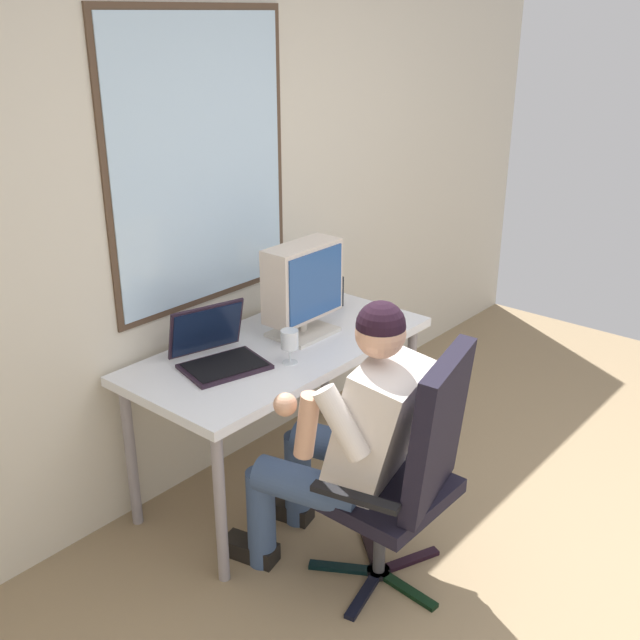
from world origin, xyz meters
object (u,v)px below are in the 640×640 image
person_seated (347,434)px  desk_speaker (334,292)px  desk (281,358)px  office_chair (410,464)px  wine_glass (290,341)px  laptop (216,349)px  crt_monitor (303,284)px

person_seated → desk_speaker: size_ratio=7.46×
desk → office_chair: bearing=-103.6°
desk → wine_glass: 0.26m
wine_glass → desk_speaker: desk_speaker is taller
person_seated → laptop: person_seated is taller
crt_monitor → laptop: size_ratio=1.06×
office_chair → wine_glass: 0.77m
crt_monitor → desk_speaker: bearing=17.8°
crt_monitor → wine_glass: bearing=-149.1°
person_seated → desk_speaker: 1.11m
office_chair → wine_glass: office_chair is taller
desk → person_seated: size_ratio=1.22×
desk → crt_monitor: crt_monitor is taller
desk → person_seated: (-0.27, -0.61, -0.05)m
crt_monitor → wine_glass: size_ratio=2.88×
crt_monitor → laptop: crt_monitor is taller
office_chair → desk_speaker: size_ratio=6.44×
crt_monitor → desk: bearing=-178.8°
person_seated → wine_glass: (0.15, 0.44, 0.22)m
person_seated → crt_monitor: bearing=54.7°
desk → desk_speaker: bearing=12.9°
office_chair → laptop: office_chair is taller
person_seated → wine_glass: 0.52m
wine_glass → desk_speaker: (0.66, 0.29, -0.02)m
laptop → desk_speaker: 0.86m
crt_monitor → wine_glass: (-0.28, -0.17, -0.15)m
wine_glass → desk_speaker: 0.72m
crt_monitor → office_chair: bearing=-113.3°
crt_monitor → laptop: 0.53m
laptop → wine_glass: (0.21, -0.25, 0.04)m
crt_monitor → laptop: bearing=170.6°
wine_glass → desk_speaker: bearing=23.7°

